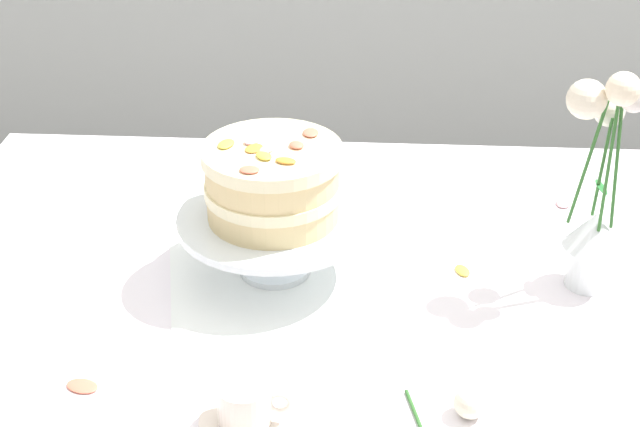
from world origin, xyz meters
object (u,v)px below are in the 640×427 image
object	(u,v)px
cake_stand	(274,226)
flower_vase	(597,195)
dining_table	(349,345)
teacup	(245,408)
fallen_rose	(468,404)
layer_cake	(273,182)

from	to	relation	value
cake_stand	flower_vase	world-z (taller)	flower_vase
dining_table	cake_stand	size ratio (longest dim) A/B	4.83
cake_stand	dining_table	bearing A→B (deg)	-26.10
teacup	fallen_rose	size ratio (longest dim) A/B	1.06
dining_table	fallen_rose	world-z (taller)	fallen_rose
dining_table	teacup	xyz separation A→B (m)	(-0.12, -0.28, 0.12)
teacup	layer_cake	bearing A→B (deg)	89.69
dining_table	layer_cake	distance (m)	0.28
flower_vase	teacup	bearing A→B (deg)	-144.57
fallen_rose	teacup	bearing A→B (deg)	-173.39
teacup	cake_stand	bearing A→B (deg)	89.69
fallen_rose	dining_table	bearing A→B (deg)	121.56
cake_stand	flower_vase	xyz separation A→B (m)	(0.47, -0.01, 0.07)
dining_table	teacup	world-z (taller)	teacup
layer_cake	fallen_rose	world-z (taller)	layer_cake
cake_stand	fallen_rose	distance (m)	0.41
layer_cake	teacup	xyz separation A→B (m)	(-0.00, -0.34, -0.13)
dining_table	flower_vase	world-z (taller)	flower_vase
dining_table	cake_stand	xyz separation A→B (m)	(-0.12, 0.06, 0.17)
layer_cake	flower_vase	world-z (taller)	flower_vase
dining_table	teacup	bearing A→B (deg)	-113.02
layer_cake	flower_vase	distance (m)	0.47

